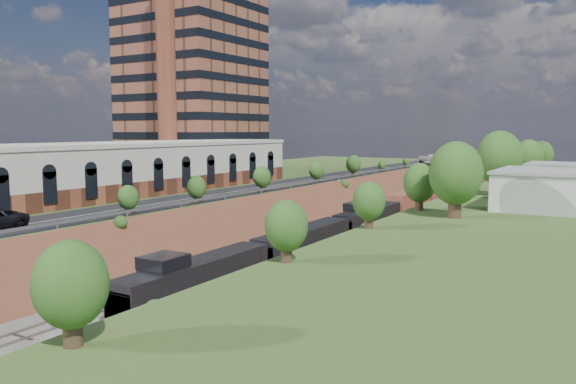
% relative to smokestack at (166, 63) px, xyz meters
% --- Properties ---
extents(platform_left, '(44.00, 180.00, 5.00)m').
position_rel_smokestack_xyz_m(platform_left, '(3.00, 4.00, -22.50)').
color(platform_left, '#476127').
rests_on(platform_left, ground).
extents(embankment_left, '(10.00, 180.00, 10.00)m').
position_rel_smokestack_xyz_m(embankment_left, '(25.00, 4.00, -25.00)').
color(embankment_left, brown).
rests_on(embankment_left, ground).
extents(embankment_right, '(10.00, 180.00, 10.00)m').
position_rel_smokestack_xyz_m(embankment_right, '(47.00, 4.00, -25.00)').
color(embankment_right, brown).
rests_on(embankment_right, ground).
extents(rail_left_track, '(1.58, 180.00, 0.18)m').
position_rel_smokestack_xyz_m(rail_left_track, '(33.40, 4.00, -24.91)').
color(rail_left_track, gray).
rests_on(rail_left_track, ground).
extents(rail_right_track, '(1.58, 180.00, 0.18)m').
position_rel_smokestack_xyz_m(rail_right_track, '(38.60, 4.00, -24.91)').
color(rail_right_track, gray).
rests_on(rail_right_track, ground).
extents(road, '(8.00, 180.00, 0.10)m').
position_rel_smokestack_xyz_m(road, '(20.50, 4.00, -19.95)').
color(road, black).
rests_on(road, platform_left).
extents(guardrail, '(0.10, 171.00, 0.70)m').
position_rel_smokestack_xyz_m(guardrail, '(24.60, 3.80, -19.45)').
color(guardrail, '#99999E').
rests_on(guardrail, platform_left).
extents(commercial_building, '(14.30, 62.30, 7.00)m').
position_rel_smokestack_xyz_m(commercial_building, '(8.00, -18.00, -16.49)').
color(commercial_building, brown).
rests_on(commercial_building, platform_left).
extents(highrise_tower, '(22.00, 22.00, 53.90)m').
position_rel_smokestack_xyz_m(highrise_tower, '(-8.00, 16.00, 7.88)').
color(highrise_tower, brown).
rests_on(highrise_tower, platform_left).
extents(smokestack, '(3.20, 3.20, 40.00)m').
position_rel_smokestack_xyz_m(smokestack, '(0.00, 0.00, 0.00)').
color(smokestack, brown).
rests_on(smokestack, platform_left).
extents(overpass, '(24.50, 8.30, 7.40)m').
position_rel_smokestack_xyz_m(overpass, '(36.00, 66.00, -20.08)').
color(overpass, gray).
rests_on(overpass, ground).
extents(white_building_near, '(9.00, 12.00, 4.00)m').
position_rel_smokestack_xyz_m(white_building_near, '(59.50, -4.00, -18.00)').
color(white_building_near, silver).
rests_on(white_building_near, platform_right).
extents(white_building_far, '(8.00, 10.00, 3.60)m').
position_rel_smokestack_xyz_m(white_building_far, '(59.00, 18.00, -18.20)').
color(white_building_far, silver).
rests_on(white_building_far, platform_right).
extents(tree_right_large, '(5.25, 5.25, 7.61)m').
position_rel_smokestack_xyz_m(tree_right_large, '(53.00, -16.00, -15.62)').
color(tree_right_large, '#473323').
rests_on(tree_right_large, platform_right).
extents(tree_left_crest, '(2.45, 2.45, 3.55)m').
position_rel_smokestack_xyz_m(tree_left_crest, '(24.20, -36.00, -17.96)').
color(tree_left_crest, '#473323').
rests_on(tree_left_crest, platform_left).
extents(freight_train, '(2.74, 110.94, 4.55)m').
position_rel_smokestack_xyz_m(freight_train, '(38.60, 11.18, -22.62)').
color(freight_train, black).
rests_on(freight_train, ground).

